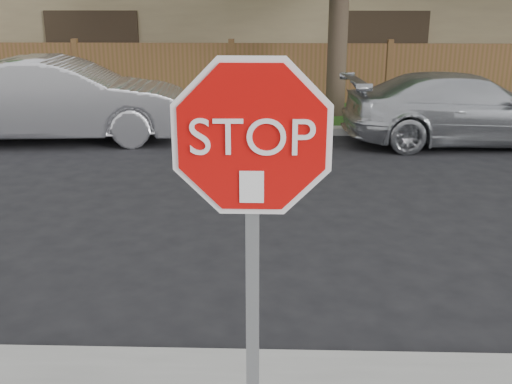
{
  "coord_description": "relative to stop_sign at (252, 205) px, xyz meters",
  "views": [
    {
      "loc": [
        1.1,
        -4.08,
        2.75
      ],
      "look_at": [
        1.01,
        -0.9,
        1.7
      ],
      "focal_mm": 42.0,
      "sensor_mm": 36.0,
      "label": 1
    }
  ],
  "objects": [
    {
      "name": "ground",
      "position": [
        -1.01,
        1.48,
        -1.83
      ],
      "size": [
        90.0,
        90.0,
        0.0
      ],
      "primitive_type": "plane",
      "color": "black",
      "rests_on": "ground"
    },
    {
      "name": "far_curb",
      "position": [
        -1.01,
        9.63,
        -1.75
      ],
      "size": [
        70.0,
        0.3,
        0.15
      ],
      "primitive_type": "cube",
      "color": "gray",
      "rests_on": "ground"
    },
    {
      "name": "grass_strip",
      "position": [
        -1.01,
        11.28,
        -1.77
      ],
      "size": [
        70.0,
        3.0,
        0.12
      ],
      "primitive_type": "cube",
      "color": "#1E4714",
      "rests_on": "ground"
    },
    {
      "name": "fence",
      "position": [
        -1.01,
        12.88,
        -1.03
      ],
      "size": [
        70.0,
        0.12,
        1.6
      ],
      "primitive_type": "cube",
      "color": "brown",
      "rests_on": "ground"
    },
    {
      "name": "stop_sign",
      "position": [
        0.0,
        0.0,
        0.0
      ],
      "size": [
        1.01,
        0.13,
        2.55
      ],
      "color": "gray",
      "rests_on": "sidewalk_near"
    },
    {
      "name": "sedan_left",
      "position": [
        -4.05,
        8.92,
        -1.02
      ],
      "size": [
        5.06,
        2.18,
        1.62
      ],
      "primitive_type": "imported",
      "rotation": [
        0.0,
        0.0,
        1.67
      ],
      "color": "silver",
      "rests_on": "ground"
    },
    {
      "name": "sedan_right",
      "position": [
        3.76,
        8.91,
        -1.16
      ],
      "size": [
        4.78,
        2.24,
        1.35
      ],
      "primitive_type": "imported",
      "rotation": [
        0.0,
        0.0,
        1.65
      ],
      "color": "silver",
      "rests_on": "ground"
    }
  ]
}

